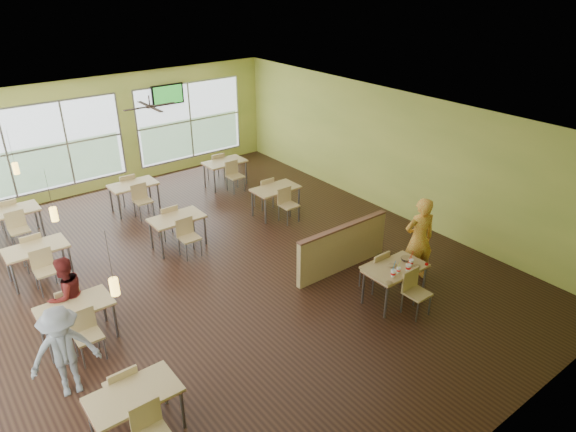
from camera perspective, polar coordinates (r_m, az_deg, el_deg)
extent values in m
plane|color=black|center=(11.20, -7.08, -5.84)|extent=(12.00, 12.00, 0.00)
plane|color=white|center=(9.91, -8.10, 10.09)|extent=(12.00, 12.00, 0.00)
cube|color=#D0D154|center=(15.65, -19.05, 8.76)|extent=(10.00, 0.04, 3.20)
cube|color=#D0D154|center=(6.76, 20.67, -15.33)|extent=(10.00, 0.04, 3.20)
cube|color=#D0D154|center=(13.46, 11.13, 7.01)|extent=(0.04, 12.00, 3.20)
cube|color=white|center=(15.17, -26.05, 6.70)|extent=(4.50, 0.02, 2.35)
cube|color=white|center=(16.57, -10.82, 10.36)|extent=(3.50, 0.02, 2.35)
cube|color=#B7BABC|center=(16.08, -17.54, 4.70)|extent=(8.00, 0.04, 0.05)
cube|color=tan|center=(9.97, 11.89, -5.68)|extent=(1.20, 0.70, 0.04)
cube|color=brown|center=(9.99, 11.88, -5.81)|extent=(1.22, 0.71, 0.01)
cylinder|color=slate|center=(9.67, 10.84, -9.35)|extent=(0.05, 0.05, 0.71)
cylinder|color=slate|center=(10.39, 14.88, -7.07)|extent=(0.05, 0.05, 0.71)
cylinder|color=slate|center=(9.98, 8.37, -7.88)|extent=(0.05, 0.05, 0.71)
cylinder|color=slate|center=(10.68, 12.46, -5.79)|extent=(0.05, 0.05, 0.71)
cube|color=tan|center=(10.42, 9.48, -5.77)|extent=(0.42, 0.42, 0.04)
cube|color=tan|center=(10.41, 8.81, -4.32)|extent=(0.42, 0.04, 0.40)
cube|color=tan|center=(9.84, 14.15, -8.35)|extent=(0.42, 0.42, 0.04)
cube|color=tan|center=(9.63, 15.17, -7.75)|extent=(0.42, 0.04, 0.40)
cube|color=tan|center=(10.92, 6.09, -3.62)|extent=(2.40, 0.12, 1.00)
cube|color=brown|center=(10.68, 6.22, -1.20)|extent=(2.40, 0.14, 0.04)
cube|color=tan|center=(7.54, -16.79, -18.45)|extent=(1.20, 0.70, 0.04)
cube|color=brown|center=(7.56, -16.76, -18.59)|extent=(1.22, 0.71, 0.01)
cylinder|color=slate|center=(7.73, -11.62, -20.27)|extent=(0.05, 0.05, 0.71)
cylinder|color=slate|center=(7.92, -21.09, -20.46)|extent=(0.05, 0.05, 0.71)
cylinder|color=slate|center=(8.12, -13.59, -17.76)|extent=(0.05, 0.05, 0.71)
cube|color=tan|center=(8.12, -18.07, -17.54)|extent=(0.42, 0.42, 0.04)
cube|color=tan|center=(8.12, -18.80, -15.61)|extent=(0.42, 0.04, 0.40)
cube|color=tan|center=(9.47, -22.64, -9.23)|extent=(1.20, 0.70, 0.04)
cube|color=brown|center=(9.48, -22.61, -9.35)|extent=(1.22, 0.71, 0.01)
cylinder|color=slate|center=(9.38, -24.90, -12.95)|extent=(0.05, 0.05, 0.71)
cylinder|color=slate|center=(9.55, -18.62, -10.94)|extent=(0.05, 0.05, 0.71)
cylinder|color=slate|center=(9.85, -25.78, -11.13)|extent=(0.05, 0.05, 0.71)
cylinder|color=slate|center=(10.01, -19.81, -9.25)|extent=(0.05, 0.05, 0.71)
cube|color=tan|center=(10.07, -23.29, -9.02)|extent=(0.42, 0.42, 0.04)
cube|color=tan|center=(10.12, -23.81, -7.47)|extent=(0.42, 0.04, 0.40)
cube|color=tan|center=(9.18, -21.31, -12.33)|extent=(0.42, 0.42, 0.04)
cube|color=tan|center=(8.90, -21.15, -11.86)|extent=(0.42, 0.04, 0.40)
cube|color=tan|center=(11.61, -26.25, -3.21)|extent=(1.20, 0.70, 0.04)
cube|color=brown|center=(11.63, -26.22, -3.32)|extent=(1.22, 0.71, 0.01)
cylinder|color=slate|center=(11.48, -28.12, -6.17)|extent=(0.05, 0.05, 0.71)
cylinder|color=slate|center=(11.62, -23.00, -4.65)|extent=(0.05, 0.05, 0.71)
cylinder|color=slate|center=(11.99, -28.69, -4.94)|extent=(0.05, 0.05, 0.71)
cylinder|color=slate|center=(12.12, -23.79, -3.50)|extent=(0.05, 0.05, 0.71)
cube|color=tan|center=(12.23, -26.60, -3.33)|extent=(0.42, 0.42, 0.04)
cube|color=tan|center=(12.30, -27.00, -2.08)|extent=(0.42, 0.04, 0.40)
cube|color=tan|center=(11.26, -25.31, -5.57)|extent=(0.42, 0.42, 0.04)
cube|color=tan|center=(10.99, -25.28, -5.02)|extent=(0.42, 0.04, 0.40)
cube|color=tan|center=(13.60, -28.43, 0.48)|extent=(1.20, 0.70, 0.04)
cube|color=brown|center=(13.61, -28.41, 0.39)|extent=(1.22, 0.71, 0.01)
cylinder|color=slate|center=(13.56, -25.66, -0.75)|extent=(0.05, 0.05, 0.71)
cylinder|color=slate|center=(14.08, -26.24, 0.10)|extent=(0.05, 0.05, 0.71)
cube|color=tan|center=(14.22, -28.64, 0.22)|extent=(0.42, 0.42, 0.04)
cube|color=tan|center=(14.31, -28.97, 1.27)|extent=(0.42, 0.04, 0.40)
cube|color=tan|center=(13.21, -27.69, -1.42)|extent=(0.42, 0.42, 0.04)
cube|color=tan|center=(12.95, -27.72, -0.87)|extent=(0.42, 0.04, 0.40)
cube|color=tan|center=(11.91, -12.26, -0.21)|extent=(1.20, 0.70, 0.04)
cube|color=brown|center=(11.92, -12.25, -0.32)|extent=(1.22, 0.71, 0.01)
cylinder|color=slate|center=(11.66, -13.81, -3.08)|extent=(0.05, 0.05, 0.71)
cylinder|color=slate|center=(12.06, -9.19, -1.59)|extent=(0.05, 0.05, 0.71)
cylinder|color=slate|center=(12.13, -14.98, -2.01)|extent=(0.05, 0.05, 0.71)
cylinder|color=slate|center=(12.52, -10.50, -0.61)|extent=(0.05, 0.05, 0.71)
cube|color=tan|center=(12.49, -13.27, -0.48)|extent=(0.42, 0.42, 0.04)
cube|color=tan|center=(12.55, -13.75, 0.73)|extent=(0.42, 0.04, 0.40)
cube|color=tan|center=(11.59, -10.91, -2.40)|extent=(0.42, 0.42, 0.04)
cube|color=tan|center=(11.34, -10.56, -1.79)|extent=(0.42, 0.04, 0.40)
cube|color=tan|center=(14.04, -16.84, 3.37)|extent=(1.20, 0.70, 0.04)
cube|color=brown|center=(14.05, -16.83, 3.28)|extent=(1.22, 0.71, 0.01)
cylinder|color=slate|center=(13.77, -18.24, 1.01)|extent=(0.05, 0.05, 0.71)
cylinder|color=slate|center=(14.11, -14.19, 2.17)|extent=(0.05, 0.05, 0.71)
cylinder|color=slate|center=(14.28, -19.08, 1.78)|extent=(0.05, 0.05, 0.71)
cylinder|color=slate|center=(14.61, -15.14, 2.88)|extent=(0.05, 0.05, 0.71)
cube|color=tan|center=(14.63, -17.52, 3.00)|extent=(0.42, 0.42, 0.04)
cube|color=tan|center=(14.72, -17.91, 4.01)|extent=(0.42, 0.04, 0.40)
cube|color=tan|center=(13.67, -15.81, 1.60)|extent=(0.42, 0.42, 0.04)
cube|color=tan|center=(13.42, -15.60, 2.20)|extent=(0.42, 0.04, 0.40)
cube|color=tan|center=(13.20, -1.37, 3.08)|extent=(1.20, 0.70, 0.04)
cube|color=brown|center=(13.21, -1.37, 2.98)|extent=(1.22, 0.71, 0.01)
cylinder|color=slate|center=(12.86, -2.52, 0.57)|extent=(0.05, 0.05, 0.71)
cylinder|color=slate|center=(13.45, 1.23, 1.78)|extent=(0.05, 0.05, 0.71)
cylinder|color=slate|center=(13.29, -3.97, 1.42)|extent=(0.05, 0.05, 0.71)
cylinder|color=slate|center=(13.86, -0.28, 2.56)|extent=(0.05, 0.05, 0.71)
cube|color=tan|center=(13.73, -2.73, 2.71)|extent=(0.42, 0.42, 0.04)
cube|color=tan|center=(13.79, -3.21, 3.80)|extent=(0.42, 0.04, 0.40)
cube|color=tan|center=(12.92, 0.09, 1.19)|extent=(0.42, 0.42, 0.04)
cube|color=tan|center=(12.69, 0.62, 1.80)|extent=(0.42, 0.04, 0.40)
cube|color=tan|center=(15.15, -7.04, 5.98)|extent=(1.20, 0.70, 0.04)
cube|color=brown|center=(15.16, -7.04, 5.89)|extent=(1.22, 0.71, 0.01)
cylinder|color=slate|center=(14.80, -8.16, 3.86)|extent=(0.05, 0.05, 0.71)
cylinder|color=slate|center=(15.32, -4.67, 4.82)|extent=(0.05, 0.05, 0.71)
cylinder|color=slate|center=(15.28, -9.26, 4.50)|extent=(0.05, 0.05, 0.71)
cylinder|color=slate|center=(15.78, -5.84, 5.41)|extent=(0.05, 0.05, 0.71)
cube|color=tan|center=(15.70, -8.04, 5.55)|extent=(0.42, 0.42, 0.04)
cube|color=tan|center=(15.78, -8.44, 6.49)|extent=(0.42, 0.04, 0.40)
cube|color=tan|center=(14.81, -5.87, 4.40)|extent=(0.42, 0.42, 0.04)
cube|color=tan|center=(14.58, -5.51, 4.99)|extent=(0.42, 0.04, 0.40)
cylinder|color=#2D2119|center=(6.29, -19.25, -4.41)|extent=(0.01, 0.01, 0.70)
cylinder|color=yellow|center=(6.49, -18.73, -7.46)|extent=(0.11, 0.11, 0.22)
cylinder|color=#2D2119|center=(8.50, -25.06, 2.60)|extent=(0.01, 0.01, 0.70)
cylinder|color=yellow|center=(8.65, -24.57, 0.17)|extent=(0.11, 0.11, 0.22)
cylinder|color=#2D2119|center=(10.84, -28.44, 6.64)|extent=(0.01, 0.01, 0.70)
cylinder|color=yellow|center=(10.96, -28.00, 4.68)|extent=(0.11, 0.11, 0.22)
cylinder|color=#2D2119|center=(12.55, -15.18, 12.28)|extent=(0.03, 0.03, 0.24)
cylinder|color=#2D2119|center=(12.59, -15.10, 11.66)|extent=(0.16, 0.16, 0.06)
cube|color=#2D2119|center=(12.72, -13.64, 11.97)|extent=(0.55, 0.10, 0.01)
cube|color=#2D2119|center=(12.90, -15.75, 11.92)|extent=(0.10, 0.55, 0.01)
cube|color=#2D2119|center=(12.46, -16.59, 11.34)|extent=(0.55, 0.10, 0.01)
cube|color=#2D2119|center=(12.27, -14.42, 11.38)|extent=(0.10, 0.55, 0.01)
cube|color=black|center=(15.99, -13.23, 13.00)|extent=(1.00, 0.06, 0.60)
cube|color=green|center=(15.96, -13.17, 12.98)|extent=(0.90, 0.01, 0.52)
imported|color=orange|center=(10.70, 14.34, -2.53)|extent=(0.77, 0.64, 1.82)
imported|color=#5D1816|center=(9.81, -23.37, -8.09)|extent=(0.87, 0.78, 1.45)
imported|color=slate|center=(8.49, -23.62, -13.66)|extent=(1.07, 0.73, 1.53)
cone|color=white|center=(9.63, 11.61, -6.28)|extent=(0.10, 0.10, 0.13)
cylinder|color=red|center=(9.63, 11.62, -6.26)|extent=(0.09, 0.09, 0.04)
cylinder|color=white|center=(9.60, 11.65, -5.91)|extent=(0.10, 0.10, 0.01)
cylinder|color=#2597F0|center=(9.54, 11.71, -5.33)|extent=(0.02, 0.06, 0.24)
cone|color=white|center=(9.78, 12.18, -5.92)|extent=(0.08, 0.08, 0.10)
cylinder|color=red|center=(9.77, 12.18, -5.91)|extent=(0.07, 0.07, 0.03)
cylinder|color=white|center=(9.75, 12.21, -5.63)|extent=(0.08, 0.08, 0.01)
cylinder|color=yellow|center=(9.70, 12.26, -5.18)|extent=(0.03, 0.05, 0.19)
cone|color=white|center=(9.86, 13.21, -5.63)|extent=(0.10, 0.10, 0.13)
cylinder|color=red|center=(9.86, 13.22, -5.61)|extent=(0.09, 0.09, 0.04)
cylinder|color=white|center=(9.83, 13.26, -5.26)|extent=(0.10, 0.10, 0.01)
cylinder|color=red|center=(9.77, 13.33, -4.68)|extent=(0.02, 0.06, 0.24)
cone|color=white|center=(10.05, 13.50, -5.06)|extent=(0.09, 0.09, 0.12)
cylinder|color=red|center=(10.05, 13.50, -5.05)|extent=(0.09, 0.09, 0.04)
cylinder|color=white|center=(10.01, 13.54, -4.73)|extent=(0.10, 0.10, 0.01)
cylinder|color=red|center=(9.96, 13.60, -4.20)|extent=(0.01, 0.06, 0.22)
cylinder|color=black|center=(10.23, 13.02, -4.77)|extent=(0.18, 0.18, 0.01)
torus|color=black|center=(10.22, 13.04, -4.60)|extent=(0.22, 0.22, 0.02)
cone|color=olive|center=(10.22, 13.03, -4.65)|extent=(0.22, 0.22, 0.05)
cylinder|color=#AA0104|center=(10.17, 15.15, -5.18)|extent=(0.07, 0.07, 0.03)
ellipsoid|color=olive|center=(9.44, 11.12, -7.30)|extent=(0.18, 0.17, 0.04)
ellipsoid|color=olive|center=(9.97, 11.53, -5.38)|extent=(0.20, 0.19, 0.05)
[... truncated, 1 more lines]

